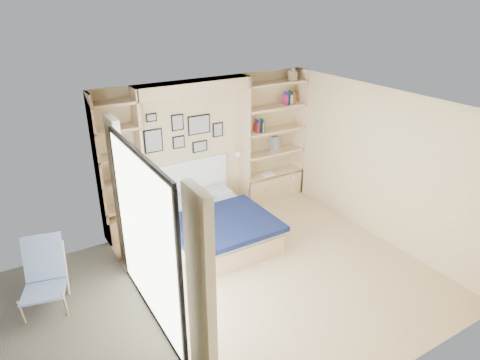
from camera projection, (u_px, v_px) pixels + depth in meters
ground at (277, 268)px, 6.47m from camera, size 4.50×4.50×0.00m
room_shell at (206, 174)px, 7.04m from camera, size 4.50×4.50×4.50m
bed at (213, 225)px, 7.10m from camera, size 1.64×2.04×1.07m
photo_gallery at (183, 133)px, 7.35m from camera, size 1.48×0.02×0.82m
reading_lamps at (198, 162)px, 7.45m from camera, size 1.92×0.12×0.15m
shelf_decor at (263, 117)px, 7.92m from camera, size 3.57×0.23×2.03m
deck_chair at (44, 275)px, 5.60m from camera, size 0.71×0.98×0.89m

